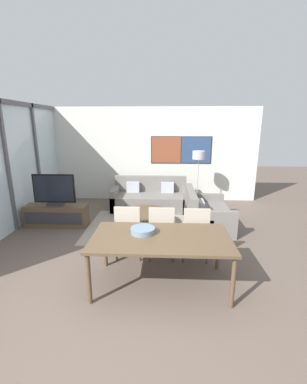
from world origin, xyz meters
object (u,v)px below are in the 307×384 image
object	(u,v)px
sofa_side	(204,215)
coffee_table	(146,215)
sofa_main	(150,198)
dining_chair_left	(128,230)
television	(54,190)
fruit_bowl	(143,230)
dining_table	(161,241)
dining_chair_centre	(162,231)
tv_console	(57,215)
dining_chair_right	(195,232)
floor_lamp	(198,160)

from	to	relation	value
sofa_side	coffee_table	world-z (taller)	sofa_side
sofa_main	dining_chair_left	size ratio (longest dim) A/B	2.10
television	fruit_bowl	xyz separation A→B (m)	(2.19, -2.06, -0.04)
dining_table	dining_chair_centre	xyz separation A→B (m)	(0.00, 0.74, -0.17)
tv_console	coffee_table	distance (m)	2.09
sofa_main	tv_console	bearing A→B (deg)	-146.07
coffee_table	dining_table	xyz separation A→B (m)	(0.37, -2.20, 0.42)
sofa_main	television	bearing A→B (deg)	-146.09
dining_chair_left	dining_chair_right	size ratio (longest dim) A/B	1.00
television	sofa_main	world-z (taller)	television
sofa_main	dining_chair_right	xyz separation A→B (m)	(0.94, -2.85, 0.25)
coffee_table	dining_chair_left	bearing A→B (deg)	-98.14
tv_console	coffee_table	xyz separation A→B (m)	(2.09, 0.03, 0.04)
tv_console	sofa_side	bearing A→B (deg)	1.81
television	sofa_side	xyz separation A→B (m)	(3.42, 0.11, -0.57)
dining_chair_left	sofa_side	bearing A→B (deg)	44.68
sofa_side	dining_chair_centre	distance (m)	1.83
television	floor_lamp	size ratio (longest dim) A/B	0.59
sofa_main	fruit_bowl	distance (m)	3.50
tv_console	dining_table	size ratio (longest dim) A/B	0.72
coffee_table	fruit_bowl	bearing A→B (deg)	-87.24
television	sofa_main	size ratio (longest dim) A/B	0.47
television	coffee_table	world-z (taller)	television
tv_console	sofa_main	world-z (taller)	sofa_main
sofa_main	coffee_table	size ratio (longest dim) A/B	2.05
tv_console	sofa_main	size ratio (longest dim) A/B	0.69
dining_chair_right	dining_chair_centre	bearing A→B (deg)	177.83
television	floor_lamp	xyz separation A→B (m)	(3.41, 1.44, 0.51)
dining_chair_left	fruit_bowl	distance (m)	0.77
dining_table	fruit_bowl	world-z (taller)	fruit_bowl
floor_lamp	dining_table	bearing A→B (deg)	-104.71
dining_table	dining_chair_right	world-z (taller)	dining_chair_right
fruit_bowl	floor_lamp	bearing A→B (deg)	70.86
tv_console	dining_chair_centre	bearing A→B (deg)	-30.13
sofa_main	dining_chair_right	world-z (taller)	dining_chair_right
sofa_main	dining_chair_right	bearing A→B (deg)	-71.77
floor_lamp	tv_console	bearing A→B (deg)	-157.01
dining_chair_right	floor_lamp	size ratio (longest dim) A/B	0.61
dining_chair_right	sofa_main	bearing A→B (deg)	108.23
tv_console	dining_table	bearing A→B (deg)	-41.41
tv_console	dining_chair_centre	distance (m)	2.85
dining_chair_left	dining_chair_centre	world-z (taller)	same
dining_table	floor_lamp	xyz separation A→B (m)	(0.95, 3.61, 0.66)
coffee_table	dining_table	bearing A→B (deg)	-80.53
sofa_main	sofa_side	bearing A→B (deg)	-44.36
dining_chair_centre	dining_chair_right	xyz separation A→B (m)	(0.57, -0.02, 0.00)
dining_chair_centre	dining_chair_right	size ratio (longest dim) A/B	1.00
television	dining_chair_left	xyz separation A→B (m)	(1.88, -1.41, -0.32)
dining_chair_left	fruit_bowl	world-z (taller)	dining_chair_left
television	fruit_bowl	bearing A→B (deg)	-43.19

